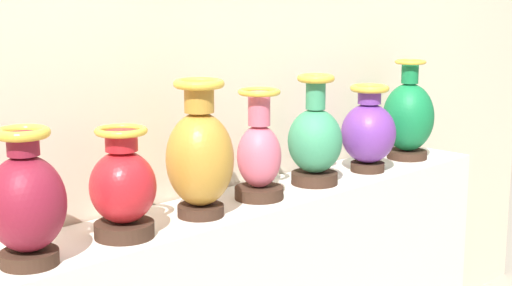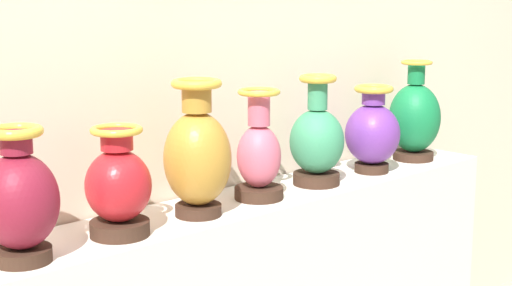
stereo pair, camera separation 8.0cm
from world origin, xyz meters
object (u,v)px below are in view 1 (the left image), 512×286
at_px(vase_ochre, 200,156).
at_px(vase_emerald, 408,117).
at_px(vase_violet, 368,131).
at_px(vase_crimson, 123,188).
at_px(vase_jade, 315,140).
at_px(vase_rose, 259,155).
at_px(vase_burgundy, 26,203).

bearing_deg(vase_ochre, vase_emerald, 1.22).
xyz_separation_m(vase_ochre, vase_violet, (0.76, 0.00, -0.03)).
bearing_deg(vase_crimson, vase_violet, 0.27).
bearing_deg(vase_emerald, vase_crimson, -178.84).
bearing_deg(vase_jade, vase_rose, -179.84).
height_order(vase_ochre, vase_rose, vase_ochre).
relative_size(vase_ochre, vase_violet, 1.27).
height_order(vase_burgundy, vase_jade, vase_jade).
relative_size(vase_crimson, vase_rose, 0.85).
relative_size(vase_rose, vase_violet, 1.11).
relative_size(vase_burgundy, vase_rose, 0.96).
height_order(vase_ochre, vase_emerald, vase_ochre).
bearing_deg(vase_crimson, vase_burgundy, -177.23).
bearing_deg(vase_rose, vase_violet, -1.42).
xyz_separation_m(vase_burgundy, vase_emerald, (1.56, 0.04, 0.01)).
bearing_deg(vase_crimson, vase_ochre, 0.93).
height_order(vase_jade, vase_violet, vase_jade).
bearing_deg(vase_burgundy, vase_jade, 1.76).
distance_m(vase_jade, vase_violet, 0.26).
distance_m(vase_rose, vase_violet, 0.52).
height_order(vase_crimson, vase_emerald, vase_emerald).
relative_size(vase_ochre, vase_rose, 1.15).
relative_size(vase_burgundy, vase_jade, 0.90).
bearing_deg(vase_ochre, vase_jade, 1.63).
bearing_deg(vase_ochre, vase_crimson, -179.07).
relative_size(vase_violet, vase_emerald, 0.82).
bearing_deg(vase_burgundy, vase_emerald, 1.44).
distance_m(vase_crimson, vase_jade, 0.76).
relative_size(vase_burgundy, vase_ochre, 0.84).
relative_size(vase_crimson, vase_jade, 0.80).
height_order(vase_crimson, vase_jade, vase_jade).
height_order(vase_crimson, vase_rose, vase_rose).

